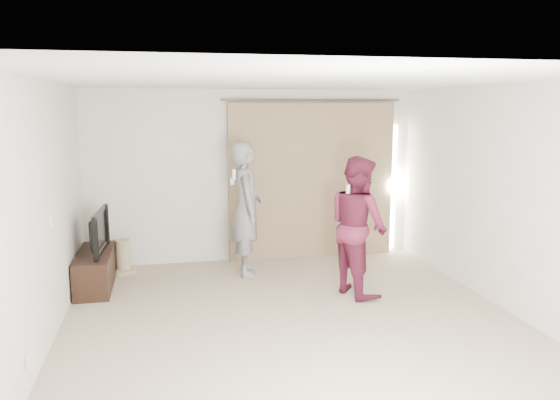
% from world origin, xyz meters
% --- Properties ---
extents(floor, '(5.50, 5.50, 0.00)m').
position_xyz_m(floor, '(0.00, 0.00, 0.00)').
color(floor, tan).
rests_on(floor, ground).
extents(wall_back, '(5.00, 0.04, 2.60)m').
position_xyz_m(wall_back, '(0.00, 2.75, 1.30)').
color(wall_back, silver).
rests_on(wall_back, ground).
extents(wall_left, '(0.04, 5.50, 2.60)m').
position_xyz_m(wall_left, '(-2.50, -0.00, 1.30)').
color(wall_left, silver).
rests_on(wall_left, ground).
extents(ceiling, '(5.00, 5.50, 0.01)m').
position_xyz_m(ceiling, '(0.00, 0.00, 2.60)').
color(ceiling, white).
rests_on(ceiling, wall_back).
extents(curtain, '(2.80, 0.11, 2.46)m').
position_xyz_m(curtain, '(0.91, 2.68, 1.20)').
color(curtain, '#997E5D').
rests_on(curtain, ground).
extents(tv_console, '(0.43, 1.23, 0.47)m').
position_xyz_m(tv_console, '(-2.27, 1.84, 0.24)').
color(tv_console, black).
rests_on(tv_console, ground).
extents(tv, '(0.18, 0.98, 0.56)m').
position_xyz_m(tv, '(-2.27, 1.84, 0.75)').
color(tv, black).
rests_on(tv, tv_console).
extents(scratching_post, '(0.36, 0.36, 0.48)m').
position_xyz_m(scratching_post, '(-1.95, 2.40, 0.20)').
color(scratching_post, tan).
rests_on(scratching_post, ground).
extents(person_man, '(0.49, 0.71, 1.88)m').
position_xyz_m(person_man, '(-0.23, 2.00, 0.94)').
color(person_man, slate).
rests_on(person_man, ground).
extents(person_woman, '(0.86, 0.99, 1.75)m').
position_xyz_m(person_woman, '(1.01, 0.91, 0.88)').
color(person_woman, maroon).
rests_on(person_woman, ground).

